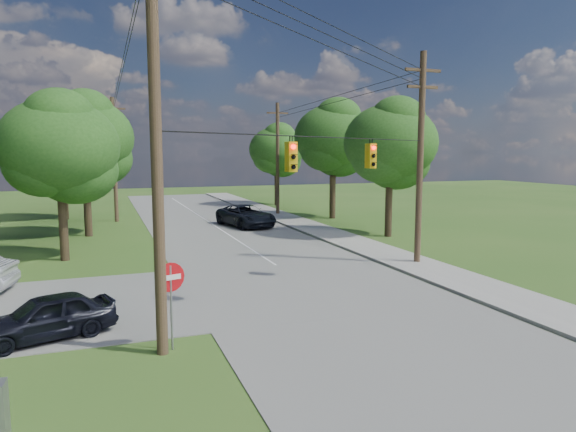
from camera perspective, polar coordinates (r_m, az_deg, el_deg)
name	(u,v)px	position (r m, az deg, el deg)	size (l,w,h in m)	color
ground	(318,338)	(16.09, 3.41, -13.41)	(140.00, 140.00, 0.00)	#325B1E
main_road	(315,291)	(21.21, 3.02, -8.27)	(10.00, 100.00, 0.03)	gray
sidewalk_east	(451,276)	(24.53, 17.68, -6.38)	(2.60, 100.00, 0.12)	#AAA79F
pole_sw	(156,130)	(14.30, -14.48, 9.26)	(2.00, 0.32, 12.00)	brown
pole_ne	(420,156)	(26.43, 14.49, 6.51)	(2.00, 0.32, 10.50)	brown
pole_north_e	(278,158)	(46.29, -1.16, 6.47)	(2.00, 0.32, 10.00)	brown
pole_north_w	(114,159)	(43.84, -18.73, 6.06)	(2.00, 0.32, 10.00)	brown
power_lines	(256,82)	(26.69, -3.54, 14.66)	(13.93, 29.62, 4.93)	black
traffic_signals	(335,156)	(20.16, 5.22, 6.68)	(4.91, 3.27, 1.05)	gold
tree_w_near	(59,147)	(28.89, -24.09, 7.06)	(6.00, 6.00, 8.40)	#3E2F1F
tree_w_mid	(84,138)	(36.85, -21.71, 8.07)	(6.40, 6.40, 9.22)	#3E2F1F
tree_w_far	(62,145)	(46.92, -23.80, 7.25)	(6.00, 6.00, 8.73)	#3E2F1F
tree_e_near	(390,143)	(34.84, 11.29, 7.97)	(6.20, 6.20, 8.81)	#3E2F1F
tree_e_mid	(333,137)	(43.93, 5.04, 8.73)	(6.60, 6.60, 9.64)	#3E2F1F
tree_e_far	(276,150)	(54.70, -1.29, 7.39)	(5.80, 5.80, 8.32)	#3E2F1F
car_cross_dark	(46,317)	(17.33, -25.28, -10.09)	(1.61, 4.00, 1.36)	black
car_main_north	(246,216)	(39.13, -4.70, 0.04)	(2.70, 5.85, 1.63)	black
do_not_enter_sign	(171,287)	(15.01, -12.90, -7.70)	(0.82, 0.28, 2.55)	gray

